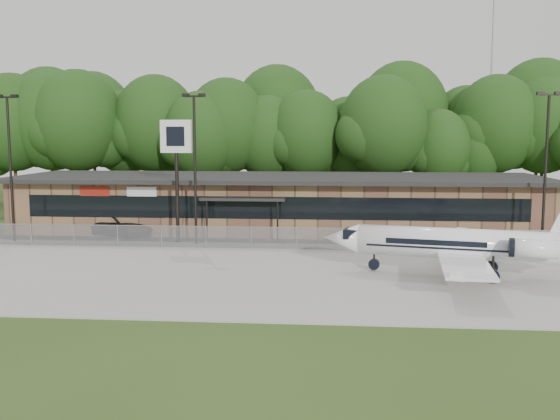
# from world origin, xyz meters

# --- Properties ---
(ground) EXTENTS (160.00, 160.00, 0.00)m
(ground) POSITION_xyz_m (0.00, 0.00, 0.00)
(ground) COLOR #2E4418
(ground) RESTS_ON ground
(apron) EXTENTS (64.00, 18.00, 0.08)m
(apron) POSITION_xyz_m (0.00, 8.00, 0.04)
(apron) COLOR #9E9B93
(apron) RESTS_ON ground
(parking_lot) EXTENTS (50.00, 9.00, 0.06)m
(parking_lot) POSITION_xyz_m (0.00, 19.50, 0.03)
(parking_lot) COLOR #383835
(parking_lot) RESTS_ON ground
(terminal) EXTENTS (41.00, 11.65, 4.30)m
(terminal) POSITION_xyz_m (-0.00, 23.94, 2.18)
(terminal) COLOR olive
(terminal) RESTS_ON ground
(fence) EXTENTS (46.00, 0.04, 1.52)m
(fence) POSITION_xyz_m (0.00, 15.00, 0.78)
(fence) COLOR gray
(fence) RESTS_ON ground
(treeline) EXTENTS (72.00, 12.00, 15.00)m
(treeline) POSITION_xyz_m (0.00, 42.00, 7.50)
(treeline) COLOR #213A12
(treeline) RESTS_ON ground
(radio_mast) EXTENTS (0.20, 0.20, 25.00)m
(radio_mast) POSITION_xyz_m (22.00, 48.00, 12.50)
(radio_mast) COLOR gray
(radio_mast) RESTS_ON ground
(light_pole_left) EXTENTS (1.55, 0.30, 10.23)m
(light_pole_left) POSITION_xyz_m (-18.00, 16.50, 5.98)
(light_pole_left) COLOR black
(light_pole_left) RESTS_ON ground
(light_pole_mid) EXTENTS (1.55, 0.30, 10.23)m
(light_pole_mid) POSITION_xyz_m (-5.00, 16.50, 5.98)
(light_pole_mid) COLOR black
(light_pole_mid) RESTS_ON ground
(light_pole_right) EXTENTS (1.55, 0.30, 10.23)m
(light_pole_right) POSITION_xyz_m (18.00, 16.50, 5.98)
(light_pole_right) COLOR black
(light_pole_right) RESTS_ON ground
(business_jet) EXTENTS (14.55, 13.08, 4.92)m
(business_jet) POSITION_xyz_m (11.31, 7.82, 1.76)
(business_jet) COLOR white
(business_jet) RESTS_ON ground
(suv) EXTENTS (6.28, 4.56, 1.59)m
(suv) POSITION_xyz_m (-11.48, 19.64, 0.79)
(suv) COLOR #2D2D2F
(suv) RESTS_ON ground
(pole_sign) EXTENTS (2.24, 0.59, 8.50)m
(pole_sign) POSITION_xyz_m (-6.34, 16.79, 6.50)
(pole_sign) COLOR black
(pole_sign) RESTS_ON ground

